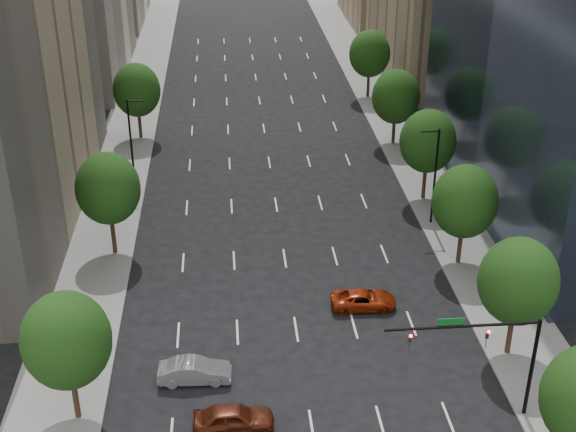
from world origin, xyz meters
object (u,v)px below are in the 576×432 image
object	(u,v)px
traffic_signal	(494,348)
car_maroon	(233,418)
car_red_far	(363,300)
car_silver	(195,371)

from	to	relation	value
traffic_signal	car_maroon	size ratio (longest dim) A/B	1.89
traffic_signal	car_red_far	bearing A→B (deg)	113.26
car_silver	car_red_far	world-z (taller)	car_silver
car_maroon	car_red_far	distance (m)	15.62
car_maroon	car_silver	size ratio (longest dim) A/B	1.03
car_silver	car_red_far	distance (m)	14.33
traffic_signal	car_silver	world-z (taller)	traffic_signal
car_maroon	traffic_signal	bearing A→B (deg)	-91.73
traffic_signal	car_red_far	distance (m)	14.17
traffic_signal	car_red_far	xyz separation A→B (m)	(-5.31, 12.34, -4.50)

